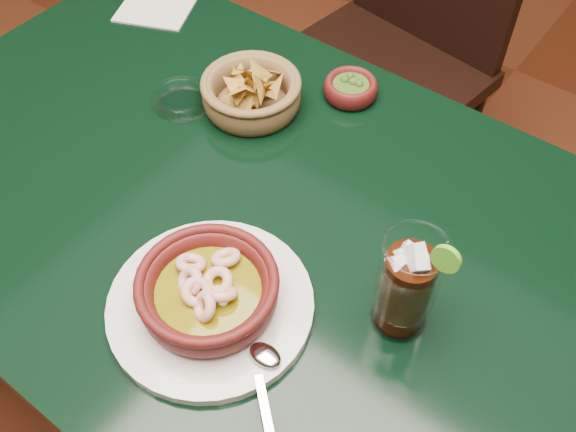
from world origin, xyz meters
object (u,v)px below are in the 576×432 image
Objects in this scene: dining_table at (228,229)px; chip_basket at (251,93)px; dining_chair at (391,47)px; shrimp_plate at (209,295)px; cola_drink at (406,285)px.

dining_table is 5.94× the size of chip_basket.
dining_chair is 2.90× the size of shrimp_plate.
chip_basket is at bearing 121.11° from shrimp_plate.
shrimp_plate is at bearing -58.89° from chip_basket.
dining_chair is 0.91m from cola_drink.
dining_table is 0.73m from dining_chair.
dining_table is at bearing 174.30° from cola_drink.
chip_basket reaches higher than shrimp_plate.
shrimp_plate is 1.88× the size of cola_drink.
cola_drink is at bearing 33.19° from shrimp_plate.
dining_chair is 5.44× the size of cola_drink.
dining_table is 6.53× the size of cola_drink.
cola_drink is at bearing -26.68° from chip_basket.
dining_table is 0.25m from shrimp_plate.
shrimp_plate is at bearing -53.75° from dining_table.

